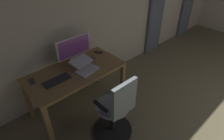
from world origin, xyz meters
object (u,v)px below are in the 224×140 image
Objects in this scene: computer_monitor at (74,47)px; cell_phone_face_up at (32,81)px; laptop at (85,67)px; computer_mouse at (92,59)px; cell_phone_by_monitor at (98,52)px; desk at (76,76)px; computer_keyboard at (57,80)px; office_chair at (116,111)px.

computer_monitor reaches higher than cell_phone_face_up.
laptop is 3.68× the size of computer_mouse.
computer_monitor is at bearing -29.63° from cell_phone_by_monitor.
cell_phone_face_up is at bearing -20.84° from cell_phone_by_monitor.
computer_mouse is (-0.37, -0.07, 0.11)m from desk.
computer_keyboard is at bearing 9.18° from computer_mouse.
computer_mouse is at bearing -176.47° from cell_phone_face_up.
office_chair reaches higher than desk.
computer_mouse is 0.94m from cell_phone_face_up.
laptop is at bearing 8.63° from cell_phone_by_monitor.
computer_monitor is at bearing -124.56° from desk.
computer_monitor is 1.57× the size of laptop.
computer_keyboard reaches higher than desk.
cell_phone_by_monitor is 1.00× the size of cell_phone_face_up.
computer_mouse is at bearing 6.27° from cell_phone_by_monitor.
office_chair is 0.95m from computer_mouse.
laptop is at bearing 31.69° from computer_mouse.
office_chair is 2.78× the size of computer_keyboard.
laptop reaches higher than desk.
computer_monitor reaches higher than computer_mouse.
computer_keyboard is at bearing 117.28° from office_chair.
laptop is 0.29m from computer_mouse.
computer_monitor reaches higher than cell_phone_by_monitor.
laptop is 2.56× the size of cell_phone_face_up.
desk is 0.61m from cell_phone_face_up.
laptop is (-0.44, 0.04, 0.04)m from computer_keyboard.
computer_mouse is (-0.30, -0.86, 0.29)m from office_chair.
computer_monitor is at bearing -149.50° from computer_keyboard.
computer_keyboard is at bearing 7.47° from desk.
desk is 3.84× the size of laptop.
desk is at bearing 55.44° from computer_monitor.
cell_phone_face_up is at bearing 5.18° from computer_monitor.
cell_phone_face_up is at bearing -6.65° from computer_mouse.
desk is at bearing -3.74° from cell_phone_by_monitor.
cell_phone_by_monitor is (-0.22, -0.11, -0.01)m from computer_mouse.
office_chair is 1.15m from computer_monitor.
computer_monitor reaches higher than computer_keyboard.
computer_monitor is 5.78× the size of computer_mouse.
desk is 2.44× the size of computer_monitor.
computer_keyboard is at bearing -15.89° from laptop.
computer_monitor is 0.60m from computer_keyboard.
cell_phone_by_monitor is at bearing -160.67° from laptop.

